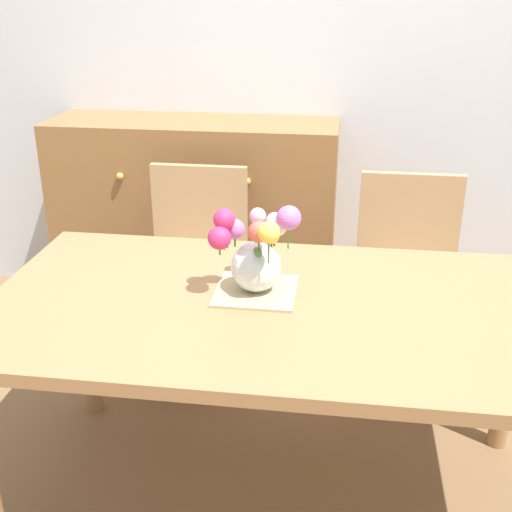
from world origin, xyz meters
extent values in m
plane|color=brown|center=(0.00, 0.00, 0.00)|extent=(12.00, 12.00, 0.00)
cube|color=silver|center=(0.00, 1.60, 1.40)|extent=(7.00, 0.10, 2.80)
cube|color=#9E7047|center=(0.00, 0.00, 0.72)|extent=(1.75, 0.94, 0.04)
cylinder|color=#9E7047|center=(-0.80, 0.39, 0.35)|extent=(0.07, 0.07, 0.70)
cylinder|color=#9E7047|center=(0.80, 0.39, 0.35)|extent=(0.07, 0.07, 0.70)
cube|color=tan|center=(-0.45, 0.73, 0.46)|extent=(0.42, 0.42, 0.04)
cylinder|color=tan|center=(-0.27, 0.55, 0.22)|extent=(0.04, 0.04, 0.44)
cylinder|color=tan|center=(-0.63, 0.55, 0.22)|extent=(0.04, 0.04, 0.44)
cylinder|color=tan|center=(-0.27, 0.91, 0.22)|extent=(0.04, 0.04, 0.44)
cylinder|color=tan|center=(-0.63, 0.91, 0.22)|extent=(0.04, 0.04, 0.44)
cube|color=tan|center=(-0.45, 0.92, 0.69)|extent=(0.42, 0.04, 0.42)
cube|color=tan|center=(0.45, 0.73, 0.46)|extent=(0.42, 0.42, 0.04)
cylinder|color=tan|center=(0.63, 0.55, 0.22)|extent=(0.04, 0.04, 0.44)
cylinder|color=tan|center=(0.27, 0.55, 0.22)|extent=(0.04, 0.04, 0.44)
cylinder|color=tan|center=(0.63, 0.91, 0.22)|extent=(0.04, 0.04, 0.44)
cylinder|color=tan|center=(0.27, 0.91, 0.22)|extent=(0.04, 0.04, 0.44)
cube|color=tan|center=(0.45, 0.92, 0.69)|extent=(0.42, 0.04, 0.42)
cube|color=olive|center=(-0.57, 1.33, 0.50)|extent=(1.40, 0.44, 1.00)
sphere|color=#B7933D|center=(-0.87, 1.10, 0.78)|extent=(0.04, 0.04, 0.04)
sphere|color=#B7933D|center=(-0.27, 1.10, 0.78)|extent=(0.04, 0.04, 0.04)
sphere|color=#B7933D|center=(-0.87, 1.10, 0.38)|extent=(0.04, 0.04, 0.04)
sphere|color=#B7933D|center=(-0.27, 1.10, 0.38)|extent=(0.04, 0.04, 0.04)
cube|color=tan|center=(-0.08, 0.06, 0.75)|extent=(0.25, 0.25, 0.01)
sphere|color=silver|center=(-0.08, 0.06, 0.83)|extent=(0.15, 0.15, 0.15)
sphere|color=#EA9EBC|center=(-0.09, 0.16, 0.96)|extent=(0.05, 0.05, 0.05)
cylinder|color=#478438|center=(-0.09, 0.16, 0.92)|extent=(0.01, 0.01, 0.07)
sphere|color=white|center=(-0.03, 0.13, 0.94)|extent=(0.07, 0.07, 0.07)
cylinder|color=#478438|center=(-0.03, 0.13, 0.91)|extent=(0.01, 0.01, 0.05)
sphere|color=#D12D66|center=(-0.17, 0.07, 0.95)|extent=(0.05, 0.05, 0.05)
cylinder|color=#478438|center=(-0.17, 0.07, 0.92)|extent=(0.01, 0.01, 0.07)
sphere|color=white|center=(-0.03, 0.10, 0.96)|extent=(0.05, 0.05, 0.05)
cylinder|color=#478438|center=(-0.03, 0.10, 0.92)|extent=(0.01, 0.01, 0.08)
sphere|color=#E55B4C|center=(-0.07, 0.02, 0.96)|extent=(0.06, 0.06, 0.06)
cylinder|color=#478438|center=(-0.07, 0.02, 0.92)|extent=(0.01, 0.01, 0.07)
sphere|color=#EFD14C|center=(-0.03, -0.03, 0.98)|extent=(0.06, 0.06, 0.06)
cylinder|color=#478438|center=(-0.03, -0.03, 0.93)|extent=(0.01, 0.01, 0.09)
sphere|color=#D12D66|center=(-0.17, 0.05, 0.98)|extent=(0.06, 0.06, 0.06)
cylinder|color=#478438|center=(-0.17, 0.05, 0.93)|extent=(0.01, 0.01, 0.10)
sphere|color=#B266C6|center=(0.01, 0.08, 0.98)|extent=(0.07, 0.07, 0.07)
cylinder|color=#478438|center=(0.01, 0.08, 0.93)|extent=(0.01, 0.01, 0.10)
sphere|color=#D12D66|center=(-0.18, 0.01, 0.94)|extent=(0.07, 0.07, 0.07)
cylinder|color=#478438|center=(-0.18, 0.01, 0.91)|extent=(0.01, 0.01, 0.05)
sphere|color=#EFD14C|center=(-0.04, 0.09, 0.92)|extent=(0.05, 0.05, 0.05)
cylinder|color=#478438|center=(-0.04, 0.09, 0.90)|extent=(0.01, 0.01, 0.03)
sphere|color=#B266C6|center=(-0.15, 0.08, 0.94)|extent=(0.06, 0.06, 0.06)
cylinder|color=#478438|center=(-0.15, 0.08, 0.91)|extent=(0.01, 0.01, 0.06)
ellipsoid|color=#478438|center=(-0.07, 0.01, 0.90)|extent=(0.04, 0.07, 0.01)
ellipsoid|color=#478438|center=(-0.07, 0.16, 0.91)|extent=(0.03, 0.07, 0.03)
camera|label=1|loc=(0.17, -1.70, 1.63)|focal=45.40mm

